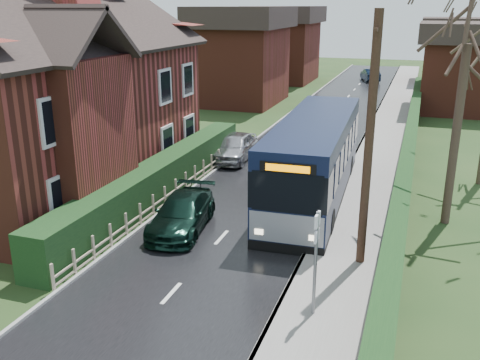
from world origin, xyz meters
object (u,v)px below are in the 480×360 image
(car_silver, at_px, (235,147))
(telegraph_pole, at_px, (369,145))
(bus, at_px, (314,160))
(bus_stop_sign, at_px, (316,249))
(brick_house, at_px, (49,89))
(car_green, at_px, (182,213))

(car_silver, relative_size, telegraph_pole, 0.54)
(bus, distance_m, bus_stop_sign, 9.04)
(brick_house, distance_m, telegraph_pole, 13.94)
(brick_house, bearing_deg, telegraph_pole, -13.65)
(bus, height_order, telegraph_pole, telegraph_pole)
(brick_house, distance_m, car_green, 8.45)
(car_green, bearing_deg, bus, 43.13)
(car_silver, distance_m, telegraph_pole, 12.95)
(car_silver, bearing_deg, bus_stop_sign, -65.08)
(bus, xyz_separation_m, car_green, (-3.80, -4.71, -1.06))
(brick_house, xyz_separation_m, bus_stop_sign, (12.73, -6.67, -2.43))
(car_silver, xyz_separation_m, car_green, (1.20, -9.23, -0.08))
(bus, bearing_deg, brick_house, -170.97)
(bus_stop_sign, bearing_deg, car_silver, 117.89)
(car_silver, height_order, car_green, car_silver)
(brick_house, xyz_separation_m, car_green, (7.13, -2.52, -3.76))
(bus, relative_size, car_silver, 2.73)
(bus, height_order, car_green, bus)
(car_green, xyz_separation_m, bus_stop_sign, (5.60, -4.15, 1.32))
(brick_house, relative_size, bus, 1.30)
(brick_house, bearing_deg, bus, 11.33)
(brick_house, relative_size, car_green, 3.42)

